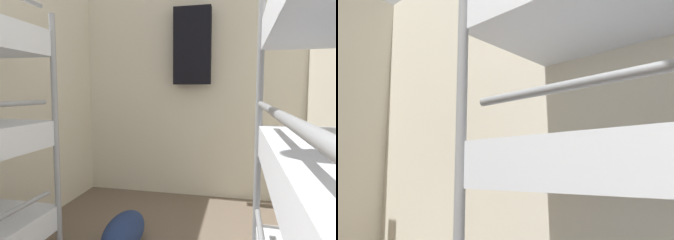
{
  "view_description": "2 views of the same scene",
  "coord_description": "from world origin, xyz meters",
  "views": [
    {
      "loc": [
        0.6,
        0.48,
        1.31
      ],
      "look_at": [
        -0.06,
        3.25,
        1.04
      ],
      "focal_mm": 32.0,
      "sensor_mm": 36.0,
      "label": 1
    },
    {
      "loc": [
        -0.13,
        1.44,
        0.98
      ],
      "look_at": [
        0.81,
        2.26,
        1.18
      ],
      "focal_mm": 35.0,
      "sensor_mm": 36.0,
      "label": 2
    }
  ],
  "objects": [
    {
      "name": "wall_right",
      "position": [
        1.38,
        2.08,
        1.27
      ],
      "size": [
        0.06,
        4.28,
        2.55
      ],
      "color": "beige",
      "rests_on": "ground_plane"
    }
  ]
}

